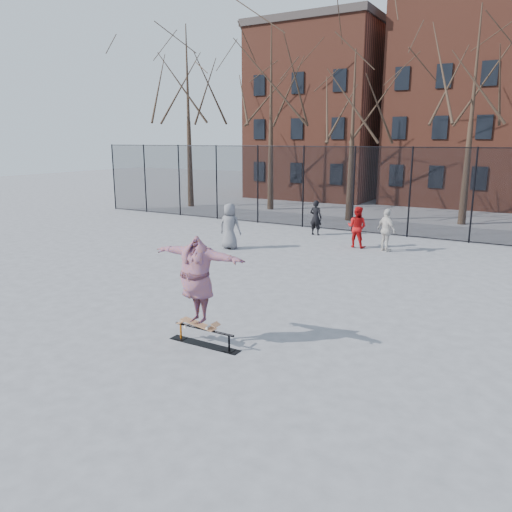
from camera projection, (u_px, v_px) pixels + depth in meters
The scene contains 11 objects.
ground at pixel (222, 319), 12.17m from camera, with size 100.00×100.00×0.00m, color slate.
skate_rail at pixel (204, 338), 10.64m from camera, with size 1.71×0.26×0.38m.
skateboard at pixel (198, 325), 10.65m from camera, with size 0.90×0.22×0.11m, color brown, non-canonical shape.
skater at pixel (197, 280), 10.42m from camera, with size 2.28×0.62×1.85m, color #6F398F.
bystander_grey at pixel (230, 226), 19.86m from camera, with size 0.89×0.58×1.83m, color slate.
bystander_black at pixel (316, 218), 22.79m from camera, with size 0.58×0.38×1.60m, color black.
bystander_red at pixel (357, 227), 20.15m from camera, with size 0.81×0.63×1.67m, color #B81011.
bystander_white at pixel (387, 230), 19.40m from camera, with size 0.98×0.41×1.68m, color silver.
fence at pixel (383, 190), 22.62m from camera, with size 34.03×0.07×4.00m.
tree_row at pixel (409, 77), 25.00m from camera, with size 33.66×7.46×10.67m.
rowhouses at pixel (457, 111), 32.24m from camera, with size 29.00×7.00×13.00m.
Camera 1 is at (6.55, -9.49, 4.29)m, focal length 35.00 mm.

